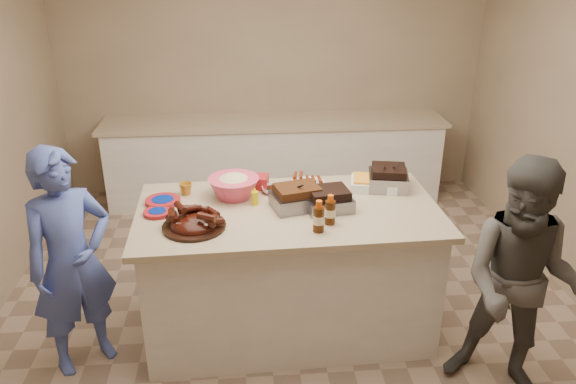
{
  "coord_description": "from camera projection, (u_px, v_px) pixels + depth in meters",
  "views": [
    {
      "loc": [
        -0.31,
        -3.47,
        2.61
      ],
      "look_at": [
        -0.04,
        -0.03,
        1.07
      ],
      "focal_mm": 35.0,
      "sensor_mm": 36.0,
      "label": 1
    }
  ],
  "objects": [
    {
      "name": "room",
      "position": [
        292.0,
        319.0,
        4.25
      ],
      "size": [
        4.5,
        5.0,
        2.7
      ],
      "primitive_type": null,
      "color": "#9C876A",
      "rests_on": "ground"
    },
    {
      "name": "back_counter",
      "position": [
        275.0,
        160.0,
        6.07
      ],
      "size": [
        3.6,
        0.64,
        0.9
      ],
      "primitive_type": null,
      "color": "silver",
      "rests_on": "ground"
    },
    {
      "name": "island",
      "position": [
        289.0,
        325.0,
        4.18
      ],
      "size": [
        2.07,
        1.14,
        0.97
      ],
      "primitive_type": null,
      "rotation": [
        0.0,
        0.0,
        0.03
      ],
      "color": "silver",
      "rests_on": "ground"
    },
    {
      "name": "rib_platter",
      "position": [
        194.0,
        228.0,
        3.53
      ],
      "size": [
        0.42,
        0.42,
        0.16
      ],
      "primitive_type": null,
      "rotation": [
        0.0,
        0.0,
        -0.04
      ],
      "color": "#3C1008",
      "rests_on": "island"
    },
    {
      "name": "pulled_pork_tray",
      "position": [
        297.0,
        207.0,
        3.8
      ],
      "size": [
        0.38,
        0.33,
        0.1
      ],
      "primitive_type": "cube",
      "rotation": [
        0.0,
        0.0,
        0.26
      ],
      "color": "#47230F",
      "rests_on": "island"
    },
    {
      "name": "brisket_tray",
      "position": [
        328.0,
        209.0,
        3.78
      ],
      "size": [
        0.34,
        0.3,
        0.09
      ],
      "primitive_type": "cube",
      "rotation": [
        0.0,
        0.0,
        0.16
      ],
      "color": "black",
      "rests_on": "island"
    },
    {
      "name": "roasting_pan",
      "position": [
        387.0,
        188.0,
        4.1
      ],
      "size": [
        0.33,
        0.33,
        0.11
      ],
      "primitive_type": "cube",
      "rotation": [
        0.0,
        0.0,
        -0.19
      ],
      "color": "gray",
      "rests_on": "island"
    },
    {
      "name": "coleslaw_bowl",
      "position": [
        234.0,
        197.0,
        3.95
      ],
      "size": [
        0.37,
        0.37,
        0.25
      ],
      "primitive_type": null,
      "rotation": [
        0.0,
        0.0,
        0.03
      ],
      "color": "#D4405F",
      "rests_on": "island"
    },
    {
      "name": "sausage_plate",
      "position": [
        308.0,
        185.0,
        4.15
      ],
      "size": [
        0.28,
        0.28,
        0.05
      ],
      "primitive_type": "cylinder",
      "rotation": [
        0.0,
        0.0,
        -0.04
      ],
      "color": "silver",
      "rests_on": "island"
    },
    {
      "name": "mac_cheese_dish",
      "position": [
        373.0,
        188.0,
        4.09
      ],
      "size": [
        0.37,
        0.3,
        0.09
      ],
      "primitive_type": "cube",
      "rotation": [
        0.0,
        0.0,
        -0.21
      ],
      "color": "#F5A727",
      "rests_on": "island"
    },
    {
      "name": "bbq_bottle_a",
      "position": [
        330.0,
        223.0,
        3.58
      ],
      "size": [
        0.07,
        0.07,
        0.2
      ],
      "primitive_type": "cylinder",
      "rotation": [
        0.0,
        0.0,
        0.03
      ],
      "color": "#381906",
      "rests_on": "island"
    },
    {
      "name": "bbq_bottle_b",
      "position": [
        318.0,
        231.0,
        3.49
      ],
      "size": [
        0.07,
        0.07,
        0.21
      ],
      "primitive_type": "cylinder",
      "rotation": [
        0.0,
        0.0,
        0.03
      ],
      "color": "#381906",
      "rests_on": "island"
    },
    {
      "name": "mustard_bottle",
      "position": [
        255.0,
        205.0,
        3.84
      ],
      "size": [
        0.05,
        0.05,
        0.13
      ],
      "primitive_type": "cylinder",
      "rotation": [
        0.0,
        0.0,
        0.03
      ],
      "color": "yellow",
      "rests_on": "island"
    },
    {
      "name": "sauce_bowl",
      "position": [
        272.0,
        193.0,
        4.02
      ],
      "size": [
        0.15,
        0.05,
        0.15
      ],
      "primitive_type": "imported",
      "rotation": [
        0.0,
        0.0,
        0.03
      ],
      "color": "silver",
      "rests_on": "island"
    },
    {
      "name": "plate_stack_large",
      "position": [
        163.0,
        203.0,
        3.86
      ],
      "size": [
        0.25,
        0.25,
        0.03
      ],
      "primitive_type": "cylinder",
      "rotation": [
        0.0,
        0.0,
        0.03
      ],
      "color": "maroon",
      "rests_on": "island"
    },
    {
      "name": "plate_stack_small",
      "position": [
        158.0,
        214.0,
        3.7
      ],
      "size": [
        0.19,
        0.19,
        0.03
      ],
      "primitive_type": "cylinder",
      "rotation": [
        0.0,
        0.0,
        0.03
      ],
      "color": "maroon",
      "rests_on": "island"
    },
    {
      "name": "plastic_cup",
      "position": [
        186.0,
        194.0,
        3.99
      ],
      "size": [
        0.1,
        0.09,
        0.09
      ],
      "primitive_type": "imported",
      "rotation": [
        0.0,
        0.0,
        0.03
      ],
      "color": "#AA701B",
      "rests_on": "island"
    },
    {
      "name": "basket_stack",
      "position": [
        256.0,
        187.0,
        4.11
      ],
      "size": [
        0.2,
        0.16,
        0.09
      ],
      "primitive_type": "cube",
      "rotation": [
        0.0,
        0.0,
        -0.16
      ],
      "color": "maroon",
      "rests_on": "island"
    },
    {
      "name": "guest_blue",
      "position": [
        89.0,
        359.0,
        3.84
      ],
      "size": [
        1.36,
        1.56,
        0.37
      ],
      "primitive_type": "imported",
      "rotation": [
        0.0,
        0.0,
        0.64
      ],
      "color": "#4659AD",
      "rests_on": "ground"
    }
  ]
}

